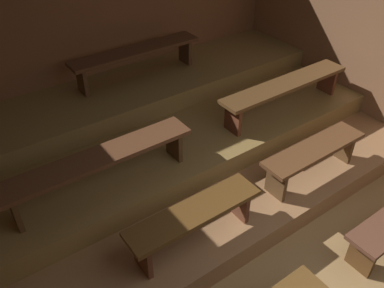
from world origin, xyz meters
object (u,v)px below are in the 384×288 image
bench_lower_left (194,217)px  bench_middle_left (100,161)px  bench_lower_right (314,153)px  bench_middle_right (285,87)px  bench_upper_center (136,54)px

bench_lower_left → bench_middle_left: (-0.48, 0.95, 0.28)m
bench_lower_right → bench_middle_right: size_ratio=0.69×
bench_lower_left → bench_middle_left: bearing=116.8°
bench_lower_left → bench_middle_right: size_ratio=0.69×
bench_lower_right → bench_lower_left: bearing=180.0°
bench_lower_right → bench_middle_right: bench_middle_right is taller
bench_middle_left → bench_middle_right: size_ratio=1.00×
bench_middle_left → bench_upper_center: bench_upper_center is taller
bench_middle_right → bench_upper_center: bench_upper_center is taller
bench_lower_right → bench_upper_center: size_ratio=0.74×
bench_middle_left → bench_upper_center: (1.29, 1.53, 0.26)m
bench_middle_left → bench_upper_center: bearing=49.9°
bench_middle_right → bench_upper_center: size_ratio=1.08×
bench_lower_left → bench_upper_center: bench_upper_center is taller
bench_lower_left → bench_middle_left: bench_middle_left is taller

